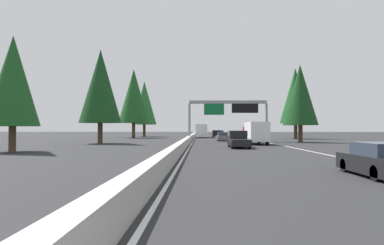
% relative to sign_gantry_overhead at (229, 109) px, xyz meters
% --- Properties ---
extents(ground_plane, '(320.00, 320.00, 0.00)m').
position_rel_sign_gantry_overhead_xyz_m(ground_plane, '(10.14, 6.03, -5.25)').
color(ground_plane, '#262628').
extents(median_barrier, '(180.00, 0.56, 0.90)m').
position_rel_sign_gantry_overhead_xyz_m(median_barrier, '(30.14, 6.33, -4.80)').
color(median_barrier, '#ADAAA3').
rests_on(median_barrier, ground).
extents(shoulder_stripe_right, '(160.00, 0.16, 0.01)m').
position_rel_sign_gantry_overhead_xyz_m(shoulder_stripe_right, '(20.14, -5.49, -5.24)').
color(shoulder_stripe_right, silver).
rests_on(shoulder_stripe_right, ground).
extents(shoulder_stripe_median, '(160.00, 0.16, 0.01)m').
position_rel_sign_gantry_overhead_xyz_m(shoulder_stripe_median, '(20.14, 5.78, -5.24)').
color(shoulder_stripe_median, silver).
rests_on(shoulder_stripe_median, ground).
extents(sign_gantry_overhead, '(0.50, 12.68, 6.59)m').
position_rel_sign_gantry_overhead_xyz_m(sign_gantry_overhead, '(0.00, 0.00, 0.00)').
color(sign_gantry_overhead, gray).
rests_on(sign_gantry_overhead, ground).
extents(sedan_far_left, '(4.40, 1.80, 1.47)m').
position_rel_sign_gantry_overhead_xyz_m(sedan_far_left, '(-38.44, -3.14, -4.56)').
color(sedan_far_left, black).
rests_on(sedan_far_left, ground).
extents(box_truck_far_center, '(8.50, 2.40, 2.95)m').
position_rel_sign_gantry_overhead_xyz_m(box_truck_far_center, '(-8.16, -2.84, -3.63)').
color(box_truck_far_center, white).
rests_on(box_truck_far_center, ground).
extents(sedan_mid_left, '(4.40, 1.80, 1.47)m').
position_rel_sign_gantry_overhead_xyz_m(sedan_mid_left, '(3.57, 0.81, -4.56)').
color(sedan_mid_left, slate).
rests_on(sedan_mid_left, ground).
extents(sedan_far_right, '(4.40, 1.80, 1.47)m').
position_rel_sign_gantry_overhead_xyz_m(sedan_far_right, '(66.21, -2.89, -4.56)').
color(sedan_far_right, '#1E4793').
rests_on(sedan_far_right, ground).
extents(pickup_near_center, '(5.60, 2.00, 1.86)m').
position_rel_sign_gantry_overhead_xyz_m(pickup_near_center, '(-16.61, 0.41, -4.33)').
color(pickup_near_center, black).
rests_on(pickup_near_center, ground).
extents(minivan_near_right, '(5.00, 1.95, 1.69)m').
position_rel_sign_gantry_overhead_xyz_m(minivan_near_right, '(31.94, 0.54, -4.29)').
color(minivan_near_right, black).
rests_on(minivan_near_right, ground).
extents(bus_distant_b, '(11.50, 2.55, 3.10)m').
position_rel_sign_gantry_overhead_xyz_m(bus_distant_b, '(24.91, 4.36, -3.53)').
color(bus_distant_b, white).
rests_on(bus_distant_b, ground).
extents(sedan_mid_center, '(4.40, 1.80, 1.47)m').
position_rel_sign_gantry_overhead_xyz_m(sedan_mid_center, '(34.55, 4.47, -4.56)').
color(sedan_mid_center, white).
rests_on(sedan_mid_center, ground).
extents(conifer_right_near, '(5.25, 5.25, 11.94)m').
position_rel_sign_gantry_overhead_xyz_m(conifer_right_near, '(-1.97, -10.73, 2.01)').
color(conifer_right_near, '#4C3823').
rests_on(conifer_right_near, ground).
extents(conifer_right_mid, '(6.46, 6.46, 14.69)m').
position_rel_sign_gantry_overhead_xyz_m(conifer_right_mid, '(16.26, -15.22, 3.69)').
color(conifer_right_mid, '#4C3823').
rests_on(conifer_right_mid, ground).
extents(conifer_left_foreground, '(4.60, 4.60, 10.45)m').
position_rel_sign_gantry_overhead_xyz_m(conifer_left_foreground, '(-23.98, 21.29, 1.10)').
color(conifer_left_foreground, '#4C3823').
rests_on(conifer_left_foreground, ground).
extents(conifer_left_near, '(5.80, 5.80, 13.18)m').
position_rel_sign_gantry_overhead_xyz_m(conifer_left_near, '(-7.19, 18.55, 2.77)').
color(conifer_left_near, '#4C3823').
rests_on(conifer_left_near, ground).
extents(conifer_left_mid, '(6.83, 6.83, 15.53)m').
position_rel_sign_gantry_overhead_xyz_m(conifer_left_mid, '(21.03, 19.60, 4.20)').
color(conifer_left_mid, '#4C3823').
rests_on(conifer_left_mid, ground).
extents(conifer_left_far, '(6.40, 6.40, 14.54)m').
position_rel_sign_gantry_overhead_xyz_m(conifer_left_far, '(33.27, 19.28, 3.60)').
color(conifer_left_far, '#4C3823').
rests_on(conifer_left_far, ground).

